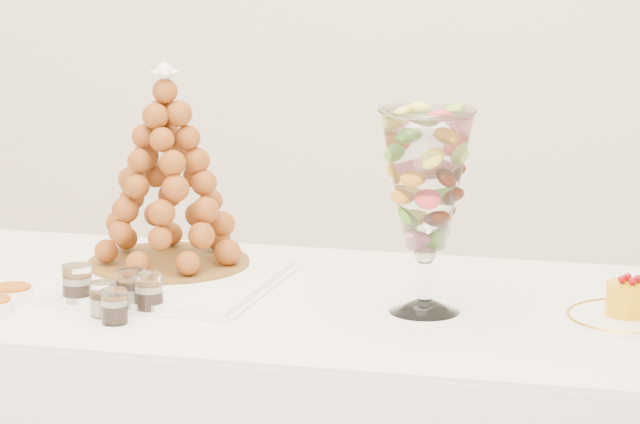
# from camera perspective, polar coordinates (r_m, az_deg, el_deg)

# --- Properties ---
(lace_tray) EXTENTS (0.58, 0.46, 0.02)m
(lace_tray) POSITION_cam_1_polar(r_m,az_deg,el_deg) (3.04, -6.97, -2.48)
(lace_tray) COLOR white
(lace_tray) RESTS_ON buffet_table
(macaron_vase) EXTENTS (0.17, 0.17, 0.38)m
(macaron_vase) POSITION_cam_1_polar(r_m,az_deg,el_deg) (2.77, 4.03, 1.14)
(macaron_vase) COLOR white
(macaron_vase) RESTS_ON buffet_table
(cake_plate) EXTENTS (0.23, 0.23, 0.01)m
(cake_plate) POSITION_cam_1_polar(r_m,az_deg,el_deg) (2.82, 11.53, -3.95)
(cake_plate) COLOR white
(cake_plate) RESTS_ON buffet_table
(verrine_a) EXTENTS (0.07, 0.07, 0.08)m
(verrine_a) POSITION_cam_1_polar(r_m,az_deg,el_deg) (2.90, -9.13, -2.72)
(verrine_a) COLOR white
(verrine_a) RESTS_ON buffet_table
(verrine_b) EXTENTS (0.07, 0.07, 0.08)m
(verrine_b) POSITION_cam_1_polar(r_m,az_deg,el_deg) (2.85, -7.14, -2.91)
(verrine_b) COLOR white
(verrine_b) RESTS_ON buffet_table
(verrine_c) EXTENTS (0.06, 0.06, 0.07)m
(verrine_c) POSITION_cam_1_polar(r_m,az_deg,el_deg) (2.83, -6.47, -3.04)
(verrine_c) COLOR white
(verrine_c) RESTS_ON buffet_table
(verrine_d) EXTENTS (0.06, 0.06, 0.06)m
(verrine_d) POSITION_cam_1_polar(r_m,az_deg,el_deg) (2.82, -8.18, -3.26)
(verrine_d) COLOR white
(verrine_d) RESTS_ON buffet_table
(verrine_e) EXTENTS (0.06, 0.06, 0.06)m
(verrine_e) POSITION_cam_1_polar(r_m,az_deg,el_deg) (2.77, -7.74, -3.54)
(verrine_e) COLOR white
(verrine_e) RESTS_ON buffet_table
(ramekin_back) EXTENTS (0.08, 0.08, 0.03)m
(ramekin_back) POSITION_cam_1_polar(r_m,az_deg,el_deg) (2.95, -11.50, -3.06)
(ramekin_back) COLOR white
(ramekin_back) RESTS_ON buffet_table
(croquembouche) EXTENTS (0.33, 0.33, 0.41)m
(croquembouche) POSITION_cam_1_polar(r_m,az_deg,el_deg) (3.07, -5.79, 1.67)
(croquembouche) COLOR brown
(croquembouche) RESTS_ON lace_tray
(mousse_cake) EXTENTS (0.09, 0.09, 0.07)m
(mousse_cake) POSITION_cam_1_polar(r_m,az_deg,el_deg) (2.82, 11.56, -3.20)
(mousse_cake) COLOR #E0A10A
(mousse_cake) RESTS_ON cake_plate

